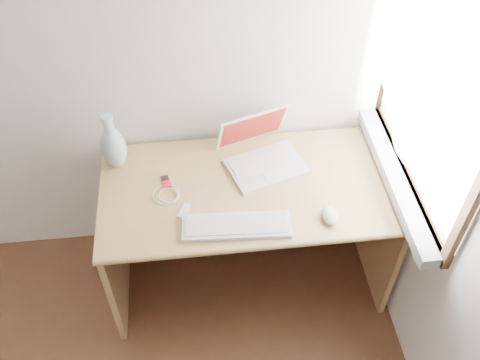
{
  "coord_description": "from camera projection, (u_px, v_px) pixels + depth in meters",
  "views": [
    {
      "loc": [
        0.8,
        -0.28,
        2.54
      ],
      "look_at": [
        0.99,
        1.35,
        0.8
      ],
      "focal_mm": 40.0,
      "sensor_mm": 36.0,
      "label": 1
    }
  ],
  "objects": [
    {
      "name": "mouse",
      "position": [
        330.0,
        215.0,
        2.32
      ],
      "size": [
        0.07,
        0.11,
        0.04
      ],
      "primitive_type": "ellipsoid",
      "rotation": [
        0.0,
        0.0,
        -0.02
      ],
      "color": "white",
      "rests_on": "desk"
    },
    {
      "name": "ipod",
      "position": [
        166.0,
        181.0,
        2.49
      ],
      "size": [
        0.05,
        0.09,
        0.01
      ],
      "rotation": [
        0.0,
        0.0,
        0.19
      ],
      "color": "#B30C27",
      "rests_on": "desk"
    },
    {
      "name": "laptop",
      "position": [
        265.0,
        153.0,
        2.54
      ],
      "size": [
        0.41,
        0.39,
        0.24
      ],
      "rotation": [
        0.0,
        0.0,
        0.32
      ],
      "color": "white",
      "rests_on": "desk"
    },
    {
      "name": "remote",
      "position": [
        184.0,
        211.0,
        2.36
      ],
      "size": [
        0.07,
        0.09,
        0.01
      ],
      "primitive_type": "cube",
      "rotation": [
        0.0,
        0.0,
        -0.43
      ],
      "color": "white",
      "rests_on": "desk"
    },
    {
      "name": "desk",
      "position": [
        246.0,
        202.0,
        2.68
      ],
      "size": [
        1.38,
        0.69,
        0.73
      ],
      "color": "tan",
      "rests_on": "floor"
    },
    {
      "name": "cable_coil",
      "position": [
        166.0,
        195.0,
        2.43
      ],
      "size": [
        0.14,
        0.14,
        0.01
      ],
      "primitive_type": "torus",
      "rotation": [
        0.0,
        0.0,
        0.13
      ],
      "color": "white",
      "rests_on": "desk"
    },
    {
      "name": "vase",
      "position": [
        113.0,
        146.0,
        2.48
      ],
      "size": [
        0.12,
        0.12,
        0.3
      ],
      "color": "silver",
      "rests_on": "desk"
    },
    {
      "name": "window",
      "position": [
        428.0,
        90.0,
        2.07
      ],
      "size": [
        0.11,
        0.99,
        1.1
      ],
      "color": "silver",
      "rests_on": "right_wall"
    },
    {
      "name": "external_keyboard",
      "position": [
        237.0,
        226.0,
        2.29
      ],
      "size": [
        0.48,
        0.17,
        0.02
      ],
      "rotation": [
        0.0,
        0.0,
        -0.06
      ],
      "color": "white",
      "rests_on": "desk"
    }
  ]
}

